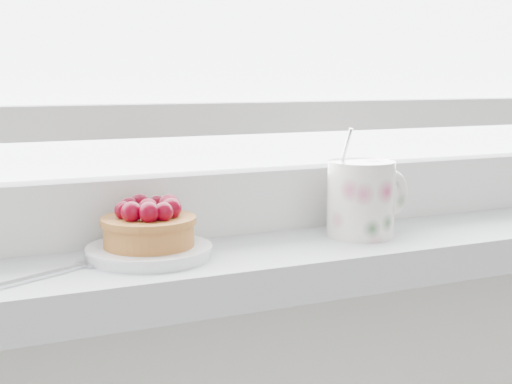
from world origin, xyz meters
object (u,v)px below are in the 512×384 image
saucer (149,252)px  fork (52,273)px  raspberry_tart (149,225)px  floral_mug (363,197)px

saucer → fork: saucer is taller
saucer → raspberry_tart: (0.00, 0.00, 0.03)m
raspberry_tart → fork: raspberry_tart is taller
floral_mug → fork: floral_mug is taller
saucer → raspberry_tart: bearing=29.0°
saucer → fork: 0.10m
floral_mug → raspberry_tart: bearing=178.9°
saucer → floral_mug: size_ratio=1.03×
raspberry_tart → fork: 0.11m
saucer → floral_mug: bearing=-1.1°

